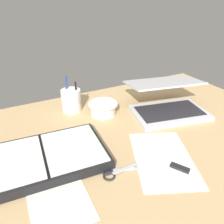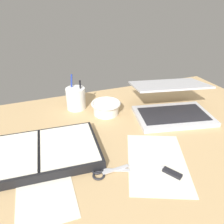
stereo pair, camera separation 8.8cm
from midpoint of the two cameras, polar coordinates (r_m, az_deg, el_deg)
The scene contains 9 objects.
desk_top at distance 86.09cm, azimuth 9.57°, elevation -7.47°, with size 140.00×100.00×2.00cm, color tan.
laptop at distance 102.98cm, azimuth 17.66°, elevation 1.78°, with size 38.60×36.48×14.46cm.
bowl at distance 99.63cm, azimuth 0.93°, elevation 1.16°, with size 13.49×13.49×5.77cm.
pen_cup at distance 104.45cm, azimuth -7.06°, elevation 3.52°, with size 9.04×9.04×16.45cm.
planner at distance 77.60cm, azimuth -15.31°, elevation -10.30°, with size 41.69×27.98×3.58cm.
scissors at distance 70.09cm, azimuth 1.15°, elevation -15.53°, with size 12.19×6.28×0.80cm.
paper_sheet_front at distance 76.28cm, azimuth 14.73°, elevation -12.58°, with size 18.90×29.60×0.16cm, color silver.
paper_sheet_beside_planner at distance 67.12cm, azimuth -13.35°, elevation -19.39°, with size 15.61×23.87×0.16cm, color silver.
usb_drive at distance 73.19cm, azimuth 18.74°, elevation -14.95°, with size 4.96×7.05×1.00cm.
Camera 2 is at (-33.88, -60.63, 51.17)cm, focal length 35.00 mm.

